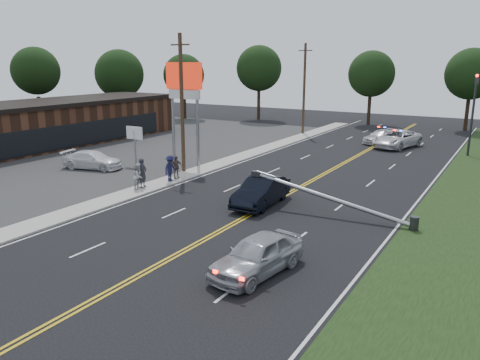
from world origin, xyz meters
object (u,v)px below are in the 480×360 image
Objects in this scene: bystander_a at (143,173)px; crashed_sedan at (261,191)px; emergency_b at (381,137)px; small_sign at (135,136)px; bystander_b at (139,176)px; bystander_d at (176,167)px; pylon_sign at (184,89)px; fallen_streetlight at (338,200)px; utility_pole_far at (304,89)px; bystander_c at (170,168)px; utility_pole_mid at (182,104)px; emergency_a at (397,139)px; parked_car at (93,160)px; waiting_sedan at (257,255)px; traffic_signal at (473,108)px.

crashed_sedan is at bearing -96.53° from bystander_a.
bystander_a reaches higher than emergency_b.
small_sign reaches higher than bystander_a.
bystander_b reaches higher than bystander_d.
small_sign is 0.64× the size of crashed_sedan.
fallen_streetlight is (14.69, -6.00, -5.08)m from pylon_sign.
bystander_b is (0.63, -27.48, -4.14)m from utility_pole_far.
bystander_d is (0.96, -24.10, -4.16)m from utility_pole_far.
bystander_c is (2.43, -4.91, -4.98)m from pylon_sign.
emergency_b is at bearing 55.57° from small_sign.
fallen_streetlight is 5.23× the size of bystander_c.
utility_pole_mid is 22.00m from utility_pole_far.
fallen_streetlight is (18.19, -4.00, -1.41)m from small_sign.
small_sign is at bearing -105.83° from emergency_b.
pylon_sign is 9.23m from bystander_b.
utility_pole_mid is 10.66m from crashed_sedan.
emergency_a reaches higher than emergency_b.
pylon_sign is 16.66m from fallen_streetlight.
utility_pole_far is at bearing 29.00° from bystander_d.
fallen_streetlight reaches higher than crashed_sedan.
utility_pole_mid is (1.30, -2.00, -0.91)m from pylon_sign.
utility_pole_far is at bearing -30.15° from parked_car.
pylon_sign is 1.70× the size of parked_car.
bystander_b is 1.02× the size of bystander_d.
bystander_a is (0.65, -5.11, -4.00)m from utility_pole_mid.
utility_pole_far is 24.48m from bystander_d.
utility_pole_mid is at bearing -105.44° from emergency_a.
waiting_sedan is 0.96× the size of parked_car.
bystander_d reaches higher than emergency_a.
parked_car is at bearing -106.18° from emergency_b.
utility_pole_far reaches higher than bystander_d.
small_sign is at bearing 180.00° from utility_pole_mid.
emergency_a is at bearing 95.59° from fallen_streetlight.
utility_pole_mid reaches higher than crashed_sedan.
bystander_a is (7.45, -2.50, 0.40)m from parked_car.
parked_car is 28.06m from emergency_a.
utility_pole_far is 36.83m from waiting_sedan.
traffic_signal is at bearing 79.41° from fallen_streetlight.
traffic_signal is at bearing -48.52° from bystander_b.
bystander_c reaches higher than bystander_d.
emergency_a is at bearing 53.72° from pylon_sign.
bystander_c is at bearing -26.16° from small_sign.
parked_car is (-5.50, -4.62, -5.31)m from pylon_sign.
utility_pole_far reaches higher than parked_car.
pylon_sign is 8.86m from bystander_a.
emergency_b is at bearing 65.73° from utility_pole_mid.
waiting_sedan is 14.26m from bystander_a.
pylon_sign is at bearing 29.74° from small_sign.
small_sign is 7.84m from bystander_b.
emergency_b is (-3.79, 32.66, -0.11)m from waiting_sedan.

